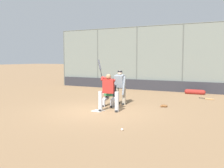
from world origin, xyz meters
TOP-DOWN VIEW (x-y plane):
  - ground_plane at (0.00, 0.00)m, footprint 160.00×160.00m
  - home_plate_marker at (0.00, 0.00)m, footprint 0.43×0.43m
  - backstop_fence at (-0.00, -8.01)m, footprint 16.23×0.08m
  - padding_wall at (0.00, -7.91)m, footprint 15.83×0.18m
  - bleachers_beyond at (1.82, -10.87)m, footprint 11.31×3.05m
  - batter_at_plate at (-0.44, -0.10)m, footprint 1.10×0.55m
  - catcher_behind_plate at (0.08, -1.15)m, footprint 0.66×0.77m
  - umpire_home at (-0.13, -1.83)m, footprint 0.65×0.44m
  - spare_bat_near_backstop at (-3.63, -5.43)m, footprint 0.84×0.36m
  - fielding_glove_on_dirt at (-2.18, -2.14)m, footprint 0.32×0.25m
  - baseball_loose at (-2.21, 2.25)m, footprint 0.07×0.07m
  - equipment_bag_dugout_side at (-2.58, -7.23)m, footprint 1.27×0.30m

SIDE VIEW (x-z plane):
  - ground_plane at x=0.00m, z-range 0.00..0.00m
  - home_plate_marker at x=0.00m, z-range 0.00..0.01m
  - spare_bat_near_backstop at x=-3.63m, z-range 0.00..0.07m
  - baseball_loose at x=-2.21m, z-range 0.00..0.07m
  - fielding_glove_on_dirt at x=-2.18m, z-range 0.00..0.12m
  - equipment_bag_dugout_side at x=-2.58m, z-range 0.00..0.30m
  - padding_wall at x=0.00m, z-range 0.00..0.71m
  - bleachers_beyond at x=1.82m, z-range -0.31..1.49m
  - catcher_behind_plate at x=0.08m, z-range 0.02..1.27m
  - batter_at_plate at x=-0.44m, z-range -0.23..1.91m
  - umpire_home at x=-0.13m, z-range 0.06..1.67m
  - backstop_fence at x=0.00m, z-range 0.09..4.53m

